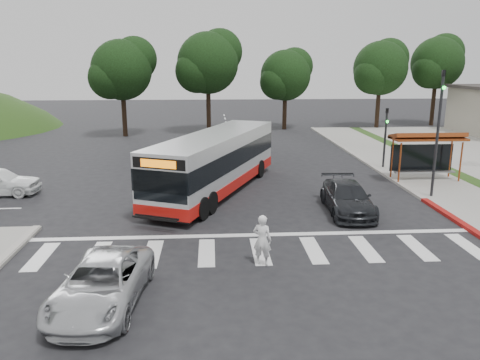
{
  "coord_description": "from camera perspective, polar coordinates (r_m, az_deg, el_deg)",
  "views": [
    {
      "loc": [
        -1.76,
        -21.18,
        6.82
      ],
      "look_at": [
        -0.48,
        -0.4,
        1.6
      ],
      "focal_mm": 35.0,
      "sensor_mm": 36.0,
      "label": 1
    }
  ],
  "objects": [
    {
      "name": "crosswalk_ladder",
      "position": [
        17.65,
        2.5,
        -8.66
      ],
      "size": [
        18.0,
        2.6,
        0.01
      ],
      "primitive_type": "cube",
      "color": "silver",
      "rests_on": "ground"
    },
    {
      "name": "ground",
      "position": [
        22.32,
        1.16,
        -3.72
      ],
      "size": [
        140.0,
        140.0,
        0.0
      ],
      "primitive_type": "plane",
      "color": "black",
      "rests_on": "ground"
    },
    {
      "name": "traffic_signal_ne_short",
      "position": [
        32.07,
        17.33,
        5.66
      ],
      "size": [
        0.18,
        0.37,
        4.0
      ],
      "color": "black",
      "rests_on": "ground"
    },
    {
      "name": "tree_north_c",
      "position": [
        45.98,
        -14.13,
        13.0
      ],
      "size": [
        6.16,
        5.74,
        9.3
      ],
      "color": "black",
      "rests_on": "ground"
    },
    {
      "name": "tree_ne_b",
      "position": [
        56.95,
        22.95,
        13.1
      ],
      "size": [
        6.16,
        5.74,
        10.02
      ],
      "color": "black",
      "rests_on": "ground"
    },
    {
      "name": "bus_shelter",
      "position": [
        29.48,
        21.8,
        4.35
      ],
      "size": [
        4.2,
        1.6,
        2.86
      ],
      "color": "#8C3A17",
      "rests_on": "sidewalk_east"
    },
    {
      "name": "sidewalk_east",
      "position": [
        32.56,
        19.63,
        1.26
      ],
      "size": [
        4.0,
        40.0,
        0.12
      ],
      "primitive_type": "cube",
      "color": "gray",
      "rests_on": "ground"
    },
    {
      "name": "silver_suv_south",
      "position": [
        14.31,
        -16.5,
        -12.01
      ],
      "size": [
        2.64,
        4.99,
        1.34
      ],
      "primitive_type": "imported",
      "rotation": [
        0.0,
        0.0,
        -0.09
      ],
      "color": "#B7B9BD",
      "rests_on": "ground"
    },
    {
      "name": "curb_east",
      "position": [
        31.83,
        16.32,
        1.26
      ],
      "size": [
        0.3,
        40.0,
        0.15
      ],
      "primitive_type": "cube",
      "color": "#9E9991",
      "rests_on": "ground"
    },
    {
      "name": "tree_north_a",
      "position": [
        47.25,
        -3.85,
        14.17
      ],
      "size": [
        6.6,
        6.15,
        10.17
      ],
      "color": "black",
      "rests_on": "ground"
    },
    {
      "name": "transit_bus",
      "position": [
        25.24,
        -2.96,
        2.08
      ],
      "size": [
        7.28,
        12.32,
        3.17
      ],
      "primitive_type": null,
      "rotation": [
        0.0,
        0.0,
        -0.41
      ],
      "color": "silver",
      "rests_on": "ground"
    },
    {
      "name": "tree_north_b",
      "position": [
        49.88,
        5.63,
        12.68
      ],
      "size": [
        5.72,
        5.33,
        8.43
      ],
      "color": "black",
      "rests_on": "ground"
    },
    {
      "name": "pedestrian",
      "position": [
        16.24,
        2.73,
        -7.31
      ],
      "size": [
        0.78,
        0.66,
        1.81
      ],
      "primitive_type": "imported",
      "rotation": [
        0.0,
        0.0,
        2.72
      ],
      "color": "white",
      "rests_on": "ground"
    },
    {
      "name": "dark_sedan",
      "position": [
        22.45,
        12.94,
        -2.13
      ],
      "size": [
        2.18,
        4.88,
        1.39
      ],
      "primitive_type": "imported",
      "rotation": [
        0.0,
        0.0,
        -0.05
      ],
      "color": "#212327",
      "rests_on": "ground"
    },
    {
      "name": "tree_ne_a",
      "position": [
        52.38,
        16.82,
        13.02
      ],
      "size": [
        6.16,
        5.74,
        9.3
      ],
      "color": "black",
      "rests_on": "parking_lot"
    },
    {
      "name": "traffic_signal_ne_tall",
      "position": [
        25.53,
        23.06,
        6.34
      ],
      "size": [
        0.18,
        0.37,
        6.5
      ],
      "color": "black",
      "rests_on": "ground"
    },
    {
      "name": "curb_east_red",
      "position": [
        23.01,
        24.62,
        -4.3
      ],
      "size": [
        0.32,
        6.0,
        0.15
      ],
      "primitive_type": "cube",
      "color": "maroon",
      "rests_on": "ground"
    }
  ]
}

